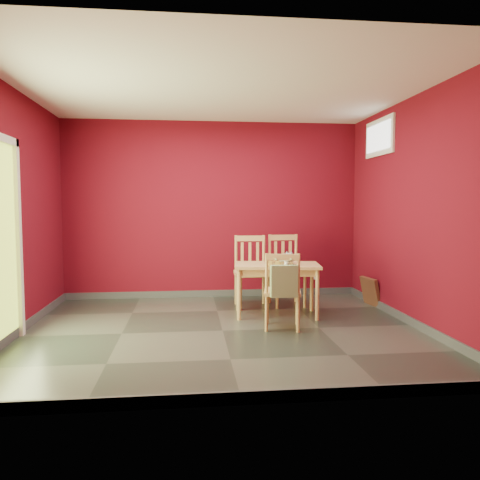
{
  "coord_description": "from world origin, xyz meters",
  "views": [
    {
      "loc": [
        -0.38,
        -5.22,
        1.43
      ],
      "look_at": [
        0.25,
        0.45,
        1.0
      ],
      "focal_mm": 35.0,
      "sensor_mm": 36.0,
      "label": 1
    }
  ],
  "objects": [
    {
      "name": "ground",
      "position": [
        0.0,
        0.0,
        0.0
      ],
      "size": [
        4.5,
        4.5,
        0.0
      ],
      "primitive_type": "plane",
      "color": "#2D342D",
      "rests_on": "ground"
    },
    {
      "name": "room_shell",
      "position": [
        0.0,
        0.0,
        0.05
      ],
      "size": [
        4.5,
        4.5,
        4.5
      ],
      "color": "#5F0917",
      "rests_on": "ground"
    },
    {
      "name": "window",
      "position": [
        2.23,
        1.0,
        2.35
      ],
      "size": [
        0.05,
        0.9,
        0.5
      ],
      "color": "white",
      "rests_on": "room_shell"
    },
    {
      "name": "outlet_plate",
      "position": [
        1.6,
        1.99,
        0.3
      ],
      "size": [
        0.08,
        0.02,
        0.12
      ],
      "primitive_type": "cube",
      "color": "silver",
      "rests_on": "room_shell"
    },
    {
      "name": "dining_table",
      "position": [
        0.75,
        0.66,
        0.59
      ],
      "size": [
        1.15,
        0.76,
        0.67
      ],
      "color": "tan",
      "rests_on": "ground"
    },
    {
      "name": "table_runner",
      "position": [
        0.75,
        0.56,
        0.63
      ],
      "size": [
        0.35,
        0.61,
        0.3
      ],
      "color": "olive",
      "rests_on": "dining_table"
    },
    {
      "name": "chair_far_left",
      "position": [
        0.49,
        1.22,
        0.51
      ],
      "size": [
        0.48,
        0.48,
        1.0
      ],
      "color": "tan",
      "rests_on": "ground"
    },
    {
      "name": "chair_far_right",
      "position": [
        1.0,
        1.29,
        0.51
      ],
      "size": [
        0.51,
        0.51,
        1.0
      ],
      "color": "tan",
      "rests_on": "ground"
    },
    {
      "name": "chair_near",
      "position": [
        0.69,
        0.0,
        0.45
      ],
      "size": [
        0.49,
        0.49,
        0.89
      ],
      "color": "tan",
      "rests_on": "ground"
    },
    {
      "name": "tote_bag",
      "position": [
        0.66,
        -0.21,
        0.59
      ],
      "size": [
        0.3,
        0.18,
        0.42
      ],
      "color": "#7F955F",
      "rests_on": "chair_near"
    },
    {
      "name": "cat",
      "position": [
        0.86,
        0.61,
        0.77
      ],
      "size": [
        0.31,
        0.43,
        0.19
      ],
      "primitive_type": null,
      "rotation": [
        0.0,
        0.0,
        -0.3
      ],
      "color": "slate",
      "rests_on": "table_runner"
    },
    {
      "name": "picture_frame",
      "position": [
        2.19,
        1.1,
        0.2
      ],
      "size": [
        0.19,
        0.42,
        0.4
      ],
      "color": "brown",
      "rests_on": "ground"
    }
  ]
}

